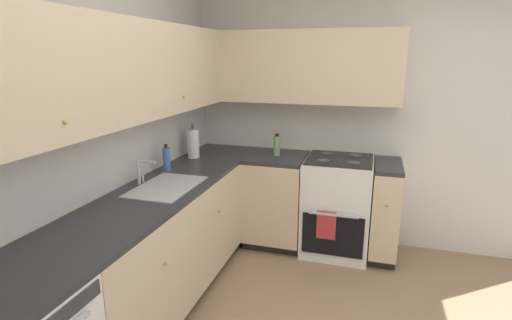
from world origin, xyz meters
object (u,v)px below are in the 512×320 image
at_px(paper_towel_roll, 193,143).
at_px(oil_bottle, 277,146).
at_px(oven_range, 337,205).
at_px(soap_bottle, 167,159).

relative_size(paper_towel_roll, oil_bottle, 1.55).
xyz_separation_m(oven_range, soap_bottle, (-0.79, 1.36, 0.55)).
bearing_deg(soap_bottle, oven_range, -59.72).
height_order(soap_bottle, paper_towel_roll, paper_towel_roll).
relative_size(oven_range, paper_towel_roll, 3.21).
bearing_deg(oven_range, soap_bottle, 120.28).
distance_m(oven_range, oil_bottle, 0.81).
distance_m(oven_range, paper_towel_roll, 1.50).
relative_size(oven_range, oil_bottle, 4.97).
distance_m(paper_towel_roll, oil_bottle, 0.80).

